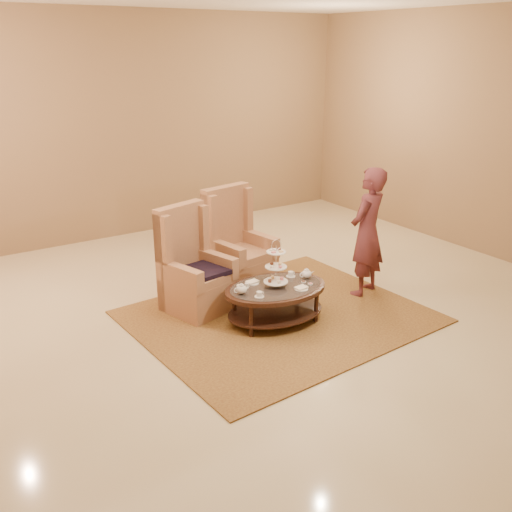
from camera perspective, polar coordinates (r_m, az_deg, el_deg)
ground at (r=6.50m, az=1.50°, el=-6.73°), size 8.00×8.00×0.00m
ceiling at (r=6.50m, az=1.50°, el=-6.73°), size 8.00×8.00×0.02m
wall_back at (r=9.43m, az=-12.68°, el=12.49°), size 8.00×0.04×3.50m
wall_right at (r=8.80m, az=23.98°, el=10.73°), size 0.04×8.00×3.50m
rug at (r=6.64m, az=2.31°, el=-6.04°), size 3.29×2.80×0.02m
tea_table at (r=6.38m, az=1.97°, el=-3.72°), size 1.27×0.95×0.99m
armchair_left at (r=6.72m, az=-6.33°, el=-1.97°), size 0.83×0.85×1.25m
armchair_right at (r=7.35m, az=-1.99°, el=0.22°), size 0.81×0.83×1.29m
person at (r=7.10m, az=11.05°, el=2.32°), size 0.68×0.56×1.62m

